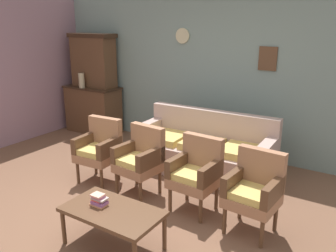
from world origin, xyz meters
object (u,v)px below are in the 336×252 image
at_px(vase_on_cabinet, 82,80).
at_px(armchair_near_couch_end, 140,157).
at_px(armchair_by_doorway, 254,189).
at_px(book_stack_on_table, 99,200).
at_px(side_cabinet, 93,109).
at_px(armchair_row_middle, 196,171).
at_px(armchair_near_cabinet, 99,147).
at_px(floral_couch, 204,151).
at_px(coffee_table, 113,213).

bearing_deg(vase_on_cabinet, armchair_near_couch_end, -30.00).
height_order(armchair_by_doorway, book_stack_on_table, armchair_by_doorway).
relative_size(vase_on_cabinet, armchair_by_doorway, 0.32).
relative_size(vase_on_cabinet, armchair_near_couch_end, 0.32).
relative_size(side_cabinet, armchair_row_middle, 1.28).
xyz_separation_m(armchair_near_cabinet, armchair_row_middle, (1.53, 0.03, 0.00)).
relative_size(armchair_near_cabinet, armchair_by_doorway, 1.00).
distance_m(floral_couch, coffee_table, 2.15).
distance_m(side_cabinet, floral_couch, 2.89).
bearing_deg(armchair_near_cabinet, armchair_by_doorway, -0.96).
relative_size(armchair_near_cabinet, armchair_row_middle, 1.00).
xyz_separation_m(armchair_row_middle, book_stack_on_table, (-0.51, -1.11, -0.02)).
height_order(armchair_row_middle, coffee_table, armchair_row_middle).
relative_size(armchair_near_couch_end, armchair_by_doorway, 1.00).
relative_size(armchair_by_doorway, book_stack_on_table, 5.50).
relative_size(armchair_near_cabinet, book_stack_on_table, 5.50).
bearing_deg(armchair_near_couch_end, coffee_table, -66.53).
relative_size(armchair_near_couch_end, armchair_row_middle, 1.00).
bearing_deg(book_stack_on_table, floral_couch, 87.42).
bearing_deg(armchair_near_cabinet, armchair_row_middle, 1.12).
bearing_deg(armchair_near_couch_end, armchair_near_cabinet, -178.99).
xyz_separation_m(armchair_by_doorway, coffee_table, (-1.08, -1.04, -0.12)).
distance_m(side_cabinet, armchair_near_couch_end, 2.92).
bearing_deg(armchair_by_doorway, floral_couch, 136.14).
distance_m(floral_couch, armchair_near_cabinet, 1.55).
bearing_deg(armchair_row_middle, book_stack_on_table, -114.71).
relative_size(side_cabinet, coffee_table, 1.16).
xyz_separation_m(vase_on_cabinet, armchair_by_doorway, (4.07, -1.50, -0.57)).
distance_m(vase_on_cabinet, book_stack_on_table, 3.85).
bearing_deg(armchair_near_cabinet, coffee_table, -42.32).
bearing_deg(armchair_row_middle, side_cabinet, 153.49).
bearing_deg(armchair_by_doorway, armchair_near_cabinet, 179.04).
bearing_deg(book_stack_on_table, armchair_row_middle, 65.29).
relative_size(armchair_row_middle, coffee_table, 0.90).
bearing_deg(coffee_table, armchair_near_cabinet, 137.68).
distance_m(side_cabinet, book_stack_on_table, 3.86).
distance_m(armchair_near_cabinet, book_stack_on_table, 1.48).
xyz_separation_m(armchair_by_doorway, book_stack_on_table, (-1.25, -1.05, -0.02)).
distance_m(side_cabinet, vase_on_cabinet, 0.64).
bearing_deg(vase_on_cabinet, floral_couch, -7.71).
bearing_deg(armchair_near_cabinet, book_stack_on_table, -46.93).
distance_m(armchair_row_middle, armchair_by_doorway, 0.74).
xyz_separation_m(side_cabinet, vase_on_cabinet, (-0.09, -0.18, 0.61)).
bearing_deg(vase_on_cabinet, coffee_table, -40.39).
distance_m(vase_on_cabinet, armchair_near_couch_end, 2.96).
distance_m(armchair_near_cabinet, coffee_table, 1.60).
bearing_deg(armchair_by_doorway, armchair_row_middle, 174.76).
bearing_deg(side_cabinet, coffee_table, -43.22).
xyz_separation_m(vase_on_cabinet, floral_couch, (2.91, -0.39, -0.75)).
xyz_separation_m(armchair_near_couch_end, armchair_by_doorway, (1.55, -0.05, 0.00)).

